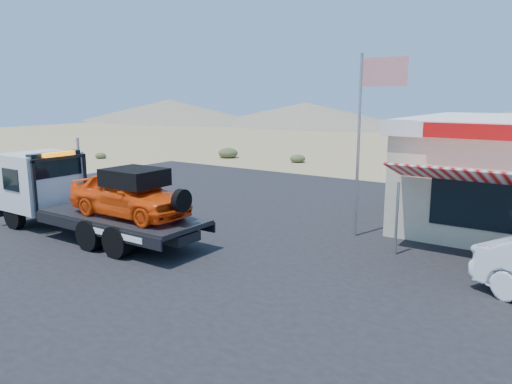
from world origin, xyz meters
TOP-DOWN VIEW (x-y plane):
  - ground at (0.00, 0.00)m, footprint 120.00×120.00m
  - asphalt_lot at (2.00, 3.00)m, footprint 32.00×24.00m
  - tow_truck at (-2.61, -0.54)m, footprint 8.24×2.44m
  - flagpole at (4.93, 4.50)m, footprint 1.55×0.10m
  - desert_scrub at (-13.69, 9.76)m, footprint 25.73×30.99m
  - distant_hills at (-9.77, 55.14)m, footprint 126.00×48.00m

SIDE VIEW (x-z plane):
  - ground at x=0.00m, z-range 0.00..0.00m
  - asphalt_lot at x=2.00m, z-range 0.00..0.02m
  - desert_scrub at x=-13.69m, z-range -0.08..0.72m
  - tow_truck at x=-2.61m, z-range 0.11..2.86m
  - distant_hills at x=-9.77m, z-range -0.21..3.99m
  - flagpole at x=4.93m, z-range 0.76..6.76m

